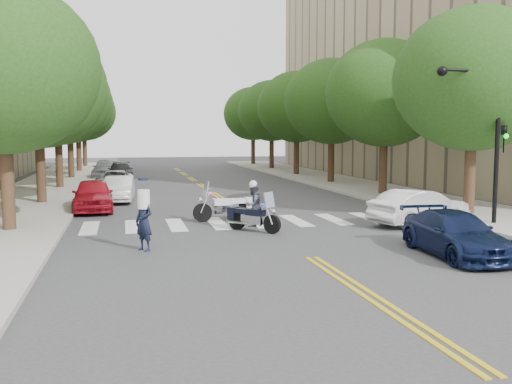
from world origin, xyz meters
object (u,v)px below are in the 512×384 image
object	(u,v)px
motorcycle_police	(252,209)
motorcycle_parked	(230,207)
officer_standing	(144,222)
convertible	(419,207)
sedan_blue	(455,234)

from	to	relation	value
motorcycle_police	motorcycle_parked	xyz separation A→B (m)	(-0.32, 2.54, -0.24)
motorcycle_police	officer_standing	size ratio (longest dim) A/B	1.08
motorcycle_police	convertible	distance (m)	6.38
motorcycle_parked	convertible	xyz separation A→B (m)	(6.70, -2.58, 0.12)
motorcycle_police	motorcycle_parked	distance (m)	2.57
motorcycle_parked	sedan_blue	size ratio (longest dim) A/B	0.58
officer_standing	sedan_blue	size ratio (longest dim) A/B	0.41
motorcycle_police	officer_standing	world-z (taller)	motorcycle_police
motorcycle_police	convertible	size ratio (longest dim) A/B	0.45
motorcycle_parked	sedan_blue	bearing A→B (deg)	-152.60
motorcycle_police	sedan_blue	xyz separation A→B (m)	(4.62, -5.20, -0.18)
officer_standing	convertible	distance (m)	10.45
sedan_blue	motorcycle_parked	bearing A→B (deg)	125.72
motorcycle_parked	officer_standing	size ratio (longest dim) A/B	1.44
motorcycle_parked	officer_standing	distance (m)	6.15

